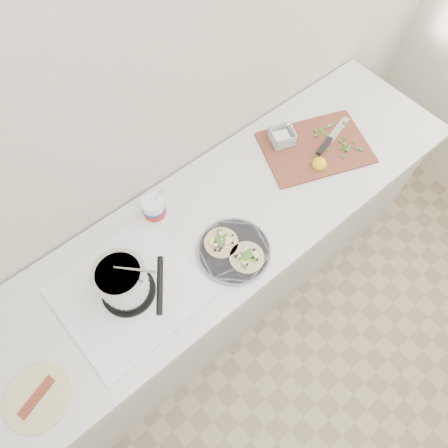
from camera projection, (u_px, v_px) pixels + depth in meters
counter at (217, 262)px, 2.10m from camera, size 2.44×0.66×0.90m
stove at (125, 286)px, 1.48m from camera, size 0.53×0.49×0.25m
taco_plate at (234, 250)px, 1.62m from camera, size 0.30×0.30×0.04m
tub at (154, 208)px, 1.66m from camera, size 0.10×0.10×0.21m
cutboard at (313, 144)px, 1.88m from camera, size 0.58×0.50×0.08m
bacon_plate at (38, 397)px, 1.36m from camera, size 0.23×0.23×0.02m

